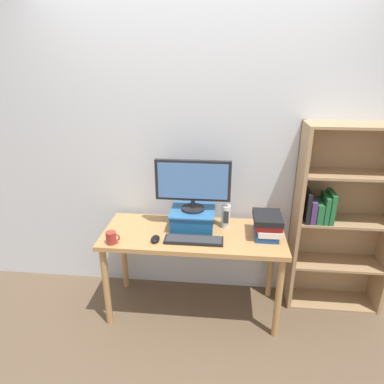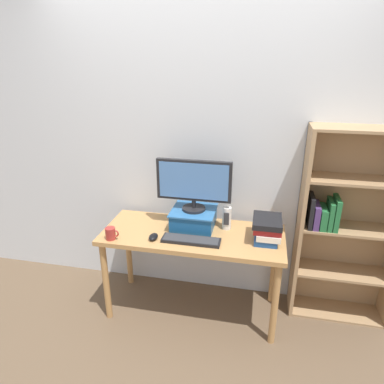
{
  "view_description": "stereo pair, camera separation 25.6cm",
  "coord_description": "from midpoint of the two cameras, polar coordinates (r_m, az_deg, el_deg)",
  "views": [
    {
      "loc": [
        0.22,
        -2.33,
        2.0
      ],
      "look_at": [
        -0.02,
        0.05,
        1.04
      ],
      "focal_mm": 32.0,
      "sensor_mm": 36.0,
      "label": 1
    },
    {
      "loc": [
        0.47,
        -2.29,
        2.0
      ],
      "look_at": [
        -0.02,
        0.05,
        1.04
      ],
      "focal_mm": 32.0,
      "sensor_mm": 36.0,
      "label": 2
    }
  ],
  "objects": [
    {
      "name": "book_stack",
      "position": [
        2.61,
        9.72,
        -5.49
      ],
      "size": [
        0.21,
        0.27,
        0.17
      ],
      "color": "navy",
      "rests_on": "desk"
    },
    {
      "name": "coffee_mug",
      "position": [
        2.59,
        -16.09,
        -7.41
      ],
      "size": [
        0.1,
        0.07,
        0.09
      ],
      "color": "#9E2D28",
      "rests_on": "desk"
    },
    {
      "name": "computer_monitor",
      "position": [
        2.61,
        -2.67,
        1.45
      ],
      "size": [
        0.58,
        0.18,
        0.41
      ],
      "color": "black",
      "rests_on": "riser_box"
    },
    {
      "name": "riser_box",
      "position": [
        2.72,
        -2.56,
        -4.27
      ],
      "size": [
        0.35,
        0.33,
        0.14
      ],
      "color": "#195189",
      "rests_on": "desk"
    },
    {
      "name": "back_wall",
      "position": [
        2.8,
        -1.61,
        7.37
      ],
      "size": [
        7.0,
        0.08,
        2.6
      ],
      "color": "silver",
      "rests_on": "ground_plane"
    },
    {
      "name": "bookshelf_unit",
      "position": [
        2.92,
        21.08,
        -4.2
      ],
      "size": [
        0.76,
        0.28,
        1.55
      ],
      "color": "tan",
      "rests_on": "ground_plane"
    },
    {
      "name": "ground_plane",
      "position": [
        3.07,
        -2.3,
        -18.81
      ],
      "size": [
        12.0,
        12.0,
        0.0
      ],
      "primitive_type": "plane",
      "color": "brown"
    },
    {
      "name": "keyboard",
      "position": [
        2.53,
        -2.63,
        -8.1
      ],
      "size": [
        0.43,
        0.12,
        0.02
      ],
      "color": "black",
      "rests_on": "desk"
    },
    {
      "name": "computer_mouse",
      "position": [
        2.57,
        -9.04,
        -7.79
      ],
      "size": [
        0.06,
        0.1,
        0.04
      ],
      "color": "black",
      "rests_on": "desk"
    },
    {
      "name": "desk",
      "position": [
        2.7,
        -2.5,
        -8.49
      ],
      "size": [
        1.4,
        0.58,
        0.72
      ],
      "color": "#B7844C",
      "rests_on": "ground_plane"
    },
    {
      "name": "desk_speaker",
      "position": [
        2.7,
        2.99,
        -4.15
      ],
      "size": [
        0.07,
        0.07,
        0.18
      ],
      "color": "silver",
      "rests_on": "desk"
    }
  ]
}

